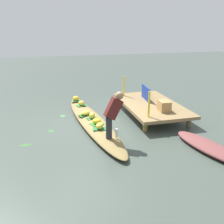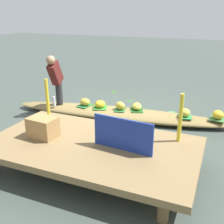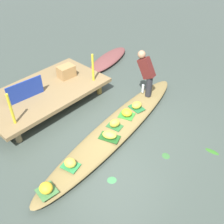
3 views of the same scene
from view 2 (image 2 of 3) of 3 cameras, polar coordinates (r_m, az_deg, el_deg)
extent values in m
plane|color=#3E4841|center=(6.28, 1.24, -1.18)|extent=(40.00, 40.00, 0.00)
cube|color=olive|center=(4.21, -4.22, -7.20)|extent=(3.20, 1.80, 0.10)
cylinder|color=olive|center=(4.59, 14.69, -8.31)|extent=(0.14, 0.14, 0.32)
cylinder|color=olive|center=(5.47, -12.80, -3.33)|extent=(0.14, 0.14, 0.32)
cylinder|color=brown|center=(3.40, 10.69, -19.38)|extent=(0.14, 0.14, 0.32)
ellipsoid|color=olive|center=(6.24, 1.24, -0.32)|extent=(5.12, 1.34, 0.20)
cube|color=#29662F|center=(6.19, 1.72, 0.54)|extent=(0.29, 0.38, 0.01)
ellipsoid|color=gold|center=(6.16, 1.73, 1.34)|extent=(0.29, 0.26, 0.18)
cube|color=#1D521E|center=(6.22, 5.22, 0.56)|extent=(0.40, 0.50, 0.01)
ellipsoid|color=yellow|center=(6.20, 5.25, 1.20)|extent=(0.32, 0.37, 0.15)
cube|color=#2B8242|center=(5.99, 15.01, -0.89)|extent=(0.34, 0.38, 0.01)
ellipsoid|color=gold|center=(5.96, 15.09, -0.12)|extent=(0.27, 0.29, 0.17)
cube|color=#3F733B|center=(6.07, 21.25, -1.34)|extent=(0.36, 0.36, 0.01)
ellipsoid|color=gold|center=(6.04, 21.36, -0.53)|extent=(0.24, 0.26, 0.18)
cube|color=#32862E|center=(6.33, -2.51, 0.97)|extent=(0.41, 0.43, 0.01)
ellipsoid|color=gold|center=(6.30, -2.52, 1.68)|extent=(0.26, 0.28, 0.17)
cube|color=#216733|center=(6.49, -5.66, 1.40)|extent=(0.32, 0.41, 0.01)
ellipsoid|color=gold|center=(6.46, -5.68, 2.11)|extent=(0.31, 0.26, 0.17)
cylinder|color=#28282D|center=(6.64, -11.03, 3.98)|extent=(0.16, 0.16, 0.55)
cube|color=#531C19|center=(6.41, -11.82, 8.02)|extent=(0.23, 0.51, 0.59)
sphere|color=#9E7556|center=(6.21, -12.75, 10.57)|extent=(0.20, 0.20, 0.20)
cylinder|color=silver|center=(6.54, -12.08, 2.21)|extent=(0.07, 0.07, 0.23)
cube|color=navy|center=(3.89, 2.27, -4.74)|extent=(0.92, 0.11, 0.48)
cylinder|color=gold|center=(4.22, 14.14, -1.25)|extent=(0.06, 0.06, 0.76)
cylinder|color=gold|center=(5.11, -13.39, 2.60)|extent=(0.06, 0.06, 0.76)
cube|color=#A57C49|center=(4.46, -14.29, -3.10)|extent=(0.46, 0.35, 0.32)
ellipsoid|color=#306B21|center=(8.31, 0.28, 4.30)|extent=(0.13, 0.31, 0.01)
ellipsoid|color=#346732|center=(7.45, 3.81, 2.34)|extent=(0.21, 0.22, 0.01)
ellipsoid|color=#3E844B|center=(6.77, 12.42, 0.00)|extent=(0.25, 0.24, 0.01)
camera|label=1|loc=(11.37, -33.48, 20.31)|focal=39.32mm
camera|label=3|loc=(8.59, 35.08, 29.28)|focal=41.15mm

